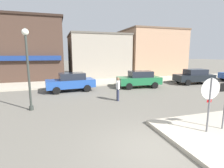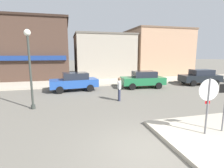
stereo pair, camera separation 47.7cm
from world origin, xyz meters
name	(u,v)px [view 1 (the left image)]	position (x,y,z in m)	size (l,w,h in m)	color
ground_plane	(156,150)	(0.00, 0.00, 0.00)	(160.00, 160.00, 0.00)	#6B665B
kerb_far	(87,83)	(0.00, 13.83, 0.07)	(80.00, 4.00, 0.15)	#B7AD99
stop_sign	(210,98)	(2.48, 0.36, 1.52)	(0.82, 0.09, 2.30)	slate
lamp_post	(27,58)	(-4.54, 5.81, 2.96)	(0.36, 0.36, 4.54)	#333833
parked_car_nearest	(71,82)	(-1.96, 10.38, 0.81)	(4.14, 2.15, 1.56)	#234C9E
parked_car_second	(139,79)	(4.34, 10.11, 0.81)	(4.12, 2.11, 1.56)	#1E6B3D
parked_car_third	(194,76)	(10.77, 10.16, 0.81)	(4.16, 2.19, 1.56)	black
pedestrian_crossing_near	(118,88)	(0.84, 6.26, 0.87)	(0.29, 0.56, 1.61)	#2D334C
building_corner_shop	(16,49)	(-7.76, 20.07, 3.68)	(11.32, 8.99, 7.34)	#473328
building_storefront_left_near	(97,56)	(2.40, 19.46, 2.84)	(7.60, 7.52, 5.68)	#9E9384
building_storefront_left_mid	(150,53)	(10.69, 19.41, 3.31)	(8.42, 7.32, 6.62)	tan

